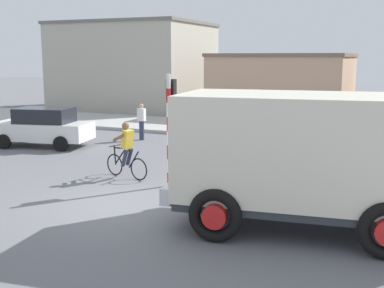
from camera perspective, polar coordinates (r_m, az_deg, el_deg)
The scene contains 10 objects.
ground_plane at distance 12.57m, azimuth -7.87°, elevation -6.98°, with size 120.00×120.00×0.00m, color slate.
sidewalk_far at distance 24.50m, azimuth 8.45°, elevation 1.55°, with size 80.00×5.00×0.16m, color #ADADA8.
truck_foreground at distance 10.62m, azimuth 12.69°, elevation -1.02°, with size 5.69×3.34×2.90m.
cyclist at distance 15.10m, azimuth -7.61°, elevation -0.71°, with size 1.68×0.60×1.72m.
traffic_light_pole at distance 13.89m, azimuth -2.57°, elevation 3.45°, with size 0.24×0.43×3.20m.
car_red_near at distance 16.30m, azimuth 17.25°, elevation -0.46°, with size 4.15×2.18×1.60m.
car_white_mid at distance 21.21m, azimuth -16.89°, elevation 1.91°, with size 4.27×2.51×1.60m.
pedestrian_near_kerb at distance 22.00m, azimuth -5.87°, elevation 2.66°, with size 0.34×0.22×1.62m.
building_corner_left at distance 35.67m, azimuth -6.67°, elevation 8.96°, with size 9.91×8.10×6.02m.
building_mid_block at distance 31.34m, azimuth 10.60°, elevation 6.74°, with size 7.97×7.40×3.86m.
Camera 1 is at (6.36, -10.21, 3.67)m, focal length 46.05 mm.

